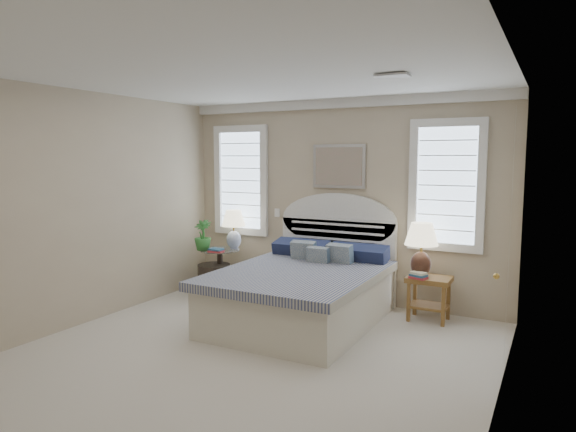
# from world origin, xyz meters

# --- Properties ---
(floor) EXTENTS (4.50, 5.00, 0.01)m
(floor) POSITION_xyz_m (0.00, 0.00, 0.00)
(floor) COLOR #BEB3A2
(floor) RESTS_ON ground
(ceiling) EXTENTS (4.50, 5.00, 0.01)m
(ceiling) POSITION_xyz_m (0.00, 0.00, 2.70)
(ceiling) COLOR white
(ceiling) RESTS_ON wall_back
(wall_back) EXTENTS (4.50, 0.02, 2.70)m
(wall_back) POSITION_xyz_m (0.00, 2.50, 1.35)
(wall_back) COLOR tan
(wall_back) RESTS_ON floor
(wall_left) EXTENTS (0.02, 5.00, 2.70)m
(wall_left) POSITION_xyz_m (-2.25, 0.00, 1.35)
(wall_left) COLOR tan
(wall_left) RESTS_ON floor
(wall_right) EXTENTS (0.02, 5.00, 2.70)m
(wall_right) POSITION_xyz_m (2.25, 0.00, 1.35)
(wall_right) COLOR tan
(wall_right) RESTS_ON floor
(crown_molding) EXTENTS (4.50, 0.08, 0.12)m
(crown_molding) POSITION_xyz_m (0.00, 2.46, 2.64)
(crown_molding) COLOR white
(crown_molding) RESTS_ON wall_back
(hvac_vent) EXTENTS (0.30, 0.20, 0.02)m
(hvac_vent) POSITION_xyz_m (1.20, 0.80, 2.68)
(hvac_vent) COLOR #B2B2B2
(hvac_vent) RESTS_ON ceiling
(switch_plate) EXTENTS (0.08, 0.01, 0.12)m
(switch_plate) POSITION_xyz_m (-0.95, 2.48, 1.15)
(switch_plate) COLOR white
(switch_plate) RESTS_ON wall_back
(window_left) EXTENTS (0.90, 0.06, 1.60)m
(window_left) POSITION_xyz_m (-1.55, 2.48, 1.60)
(window_left) COLOR #AEC4DC
(window_left) RESTS_ON wall_back
(window_right) EXTENTS (0.90, 0.06, 1.60)m
(window_right) POSITION_xyz_m (1.40, 2.48, 1.60)
(window_right) COLOR #AEC4DC
(window_right) RESTS_ON wall_back
(painting) EXTENTS (0.74, 0.04, 0.58)m
(painting) POSITION_xyz_m (0.00, 2.46, 1.82)
(painting) COLOR silver
(painting) RESTS_ON wall_back
(closet_door) EXTENTS (0.02, 1.80, 2.40)m
(closet_door) POSITION_xyz_m (2.23, 1.20, 1.20)
(closet_door) COLOR white
(closet_door) RESTS_ON floor
(bed) EXTENTS (1.72, 2.28, 1.47)m
(bed) POSITION_xyz_m (0.00, 1.46, 0.39)
(bed) COLOR beige
(bed) RESTS_ON floor
(side_table_left) EXTENTS (0.56, 0.56, 0.63)m
(side_table_left) POSITION_xyz_m (-1.65, 2.05, 0.39)
(side_table_left) COLOR black
(side_table_left) RESTS_ON floor
(nightstand_right) EXTENTS (0.50, 0.40, 0.53)m
(nightstand_right) POSITION_xyz_m (1.30, 2.15, 0.39)
(nightstand_right) COLOR olive
(nightstand_right) RESTS_ON floor
(floor_pot) EXTENTS (0.47, 0.47, 0.42)m
(floor_pot) POSITION_xyz_m (-1.68, 1.95, 0.21)
(floor_pot) COLOR black
(floor_pot) RESTS_ON floor
(lamp_left) EXTENTS (0.40, 0.40, 0.56)m
(lamp_left) POSITION_xyz_m (-1.51, 2.21, 0.97)
(lamp_left) COLOR white
(lamp_left) RESTS_ON side_table_left
(lamp_right) EXTENTS (0.51, 0.51, 0.65)m
(lamp_right) POSITION_xyz_m (1.19, 2.15, 0.92)
(lamp_right) COLOR black
(lamp_right) RESTS_ON nightstand_right
(potted_plant) EXTENTS (0.28, 0.28, 0.43)m
(potted_plant) POSITION_xyz_m (-1.81, 1.87, 0.84)
(potted_plant) COLOR #317B37
(potted_plant) RESTS_ON side_table_left
(books_left) EXTENTS (0.21, 0.17, 0.05)m
(books_left) POSITION_xyz_m (-1.56, 1.83, 0.66)
(books_left) COLOR #AA2A32
(books_left) RESTS_ON side_table_left
(books_right) EXTENTS (0.22, 0.19, 0.08)m
(books_right) POSITION_xyz_m (1.20, 2.00, 0.57)
(books_right) COLOR #AA2A32
(books_right) RESTS_ON nightstand_right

